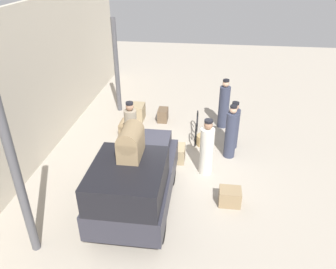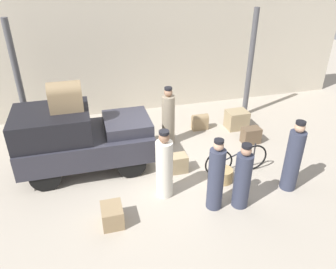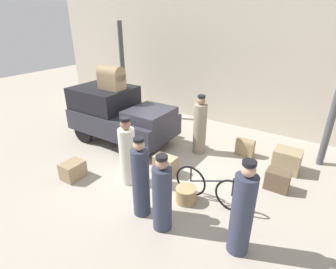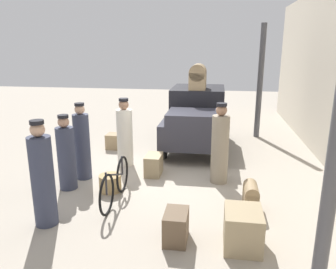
{
  "view_description": "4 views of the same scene",
  "coord_description": "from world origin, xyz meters",
  "px_view_note": "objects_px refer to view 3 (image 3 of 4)",
  "views": [
    {
      "loc": [
        -8.08,
        -0.85,
        5.63
      ],
      "look_at": [
        0.2,
        0.2,
        0.95
      ],
      "focal_mm": 35.0,
      "sensor_mm": 36.0,
      "label": 1
    },
    {
      "loc": [
        -1.73,
        -6.9,
        4.99
      ],
      "look_at": [
        0.2,
        0.2,
        0.95
      ],
      "focal_mm": 35.0,
      "sensor_mm": 36.0,
      "label": 2
    },
    {
      "loc": [
        3.59,
        -4.99,
        3.79
      ],
      "look_at": [
        0.2,
        0.2,
        0.95
      ],
      "focal_mm": 28.0,
      "sensor_mm": 36.0,
      "label": 3
    },
    {
      "loc": [
        7.37,
        1.3,
        2.92
      ],
      "look_at": [
        0.2,
        0.2,
        0.95
      ],
      "focal_mm": 35.0,
      "sensor_mm": 36.0,
      "label": 4
    }
  ],
  "objects_px": {
    "bicycle": "(210,188)",
    "suitcase_small_leather": "(287,160)",
    "trunk_umber_medium": "(277,180)",
    "trunk_on_truck_roof": "(111,77)",
    "porter_with_bicycle": "(242,212)",
    "truck": "(119,114)",
    "conductor_in_dark_uniform": "(128,154)",
    "wicker_basket": "(186,195)",
    "porter_standing_middle": "(162,196)",
    "trunk_wicker_pale": "(73,170)",
    "porter_carrying_trunk": "(141,181)",
    "suitcase_tan_flat": "(245,147)",
    "suitcase_black_upright": "(165,165)",
    "porter_lifting_near_truck": "(200,127)"
  },
  "relations": [
    {
      "from": "bicycle",
      "to": "trunk_umber_medium",
      "type": "height_order",
      "value": "bicycle"
    },
    {
      "from": "porter_standing_middle",
      "to": "porter_with_bicycle",
      "type": "bearing_deg",
      "value": 10.83
    },
    {
      "from": "trunk_on_truck_roof",
      "to": "porter_with_bicycle",
      "type": "bearing_deg",
      "value": -23.89
    },
    {
      "from": "porter_carrying_trunk",
      "to": "suitcase_black_upright",
      "type": "relative_size",
      "value": 2.95
    },
    {
      "from": "porter_standing_middle",
      "to": "truck",
      "type": "bearing_deg",
      "value": 143.74
    },
    {
      "from": "conductor_in_dark_uniform",
      "to": "truck",
      "type": "bearing_deg",
      "value": 137.57
    },
    {
      "from": "truck",
      "to": "trunk_wicker_pale",
      "type": "xyz_separation_m",
      "value": [
        0.51,
        -2.3,
        -0.71
      ]
    },
    {
      "from": "truck",
      "to": "suitcase_black_upright",
      "type": "xyz_separation_m",
      "value": [
        2.33,
        -0.83,
        -0.69
      ]
    },
    {
      "from": "truck",
      "to": "porter_standing_middle",
      "type": "xyz_separation_m",
      "value": [
        3.36,
        -2.46,
        -0.21
      ]
    },
    {
      "from": "suitcase_black_upright",
      "to": "trunk_on_truck_roof",
      "type": "height_order",
      "value": "trunk_on_truck_roof"
    },
    {
      "from": "porter_with_bicycle",
      "to": "trunk_umber_medium",
      "type": "bearing_deg",
      "value": 85.74
    },
    {
      "from": "truck",
      "to": "bicycle",
      "type": "distance_m",
      "value": 4.06
    },
    {
      "from": "porter_with_bicycle",
      "to": "trunk_on_truck_roof",
      "type": "xyz_separation_m",
      "value": [
        -4.95,
        2.19,
        1.24
      ]
    },
    {
      "from": "wicker_basket",
      "to": "trunk_umber_medium",
      "type": "bearing_deg",
      "value": 44.97
    },
    {
      "from": "truck",
      "to": "conductor_in_dark_uniform",
      "type": "distance_m",
      "value": 2.46
    },
    {
      "from": "porter_standing_middle",
      "to": "trunk_wicker_pale",
      "type": "xyz_separation_m",
      "value": [
        -2.84,
        0.16,
        -0.5
      ]
    },
    {
      "from": "suitcase_tan_flat",
      "to": "trunk_wicker_pale",
      "type": "distance_m",
      "value": 4.82
    },
    {
      "from": "porter_lifting_near_truck",
      "to": "suitcase_black_upright",
      "type": "bearing_deg",
      "value": -97.84
    },
    {
      "from": "conductor_in_dark_uniform",
      "to": "trunk_umber_medium",
      "type": "bearing_deg",
      "value": 28.37
    },
    {
      "from": "porter_with_bicycle",
      "to": "suitcase_tan_flat",
      "type": "height_order",
      "value": "porter_with_bicycle"
    },
    {
      "from": "porter_standing_middle",
      "to": "trunk_wicker_pale",
      "type": "height_order",
      "value": "porter_standing_middle"
    },
    {
      "from": "porter_lifting_near_truck",
      "to": "porter_standing_middle",
      "type": "height_order",
      "value": "porter_lifting_near_truck"
    },
    {
      "from": "wicker_basket",
      "to": "suitcase_tan_flat",
      "type": "xyz_separation_m",
      "value": [
        0.4,
        2.8,
        0.1
      ]
    },
    {
      "from": "suitcase_small_leather",
      "to": "trunk_on_truck_roof",
      "type": "relative_size",
      "value": 0.86
    },
    {
      "from": "bicycle",
      "to": "porter_carrying_trunk",
      "type": "distance_m",
      "value": 1.55
    },
    {
      "from": "conductor_in_dark_uniform",
      "to": "porter_standing_middle",
      "type": "relative_size",
      "value": 1.07
    },
    {
      "from": "porter_carrying_trunk",
      "to": "porter_with_bicycle",
      "type": "bearing_deg",
      "value": 4.79
    },
    {
      "from": "porter_carrying_trunk",
      "to": "trunk_umber_medium",
      "type": "xyz_separation_m",
      "value": [
        2.17,
        2.39,
        -0.56
      ]
    },
    {
      "from": "porter_carrying_trunk",
      "to": "trunk_umber_medium",
      "type": "relative_size",
      "value": 3.22
    },
    {
      "from": "truck",
      "to": "suitcase_small_leather",
      "type": "distance_m",
      "value": 5.09
    },
    {
      "from": "bicycle",
      "to": "trunk_wicker_pale",
      "type": "bearing_deg",
      "value": -162.89
    },
    {
      "from": "porter_with_bicycle",
      "to": "trunk_on_truck_roof",
      "type": "bearing_deg",
      "value": 156.11
    },
    {
      "from": "bicycle",
      "to": "suitcase_small_leather",
      "type": "relative_size",
      "value": 2.58
    },
    {
      "from": "truck",
      "to": "suitcase_small_leather",
      "type": "height_order",
      "value": "truck"
    },
    {
      "from": "truck",
      "to": "trunk_on_truck_roof",
      "type": "relative_size",
      "value": 4.31
    },
    {
      "from": "bicycle",
      "to": "trunk_on_truck_roof",
      "type": "distance_m",
      "value": 4.52
    },
    {
      "from": "suitcase_tan_flat",
      "to": "suitcase_black_upright",
      "type": "distance_m",
      "value": 2.53
    },
    {
      "from": "conductor_in_dark_uniform",
      "to": "trunk_umber_medium",
      "type": "height_order",
      "value": "conductor_in_dark_uniform"
    },
    {
      "from": "truck",
      "to": "trunk_wicker_pale",
      "type": "bearing_deg",
      "value": -77.43
    },
    {
      "from": "truck",
      "to": "suitcase_black_upright",
      "type": "height_order",
      "value": "truck"
    },
    {
      "from": "wicker_basket",
      "to": "conductor_in_dark_uniform",
      "type": "relative_size",
      "value": 0.27
    },
    {
      "from": "porter_carrying_trunk",
      "to": "suitcase_small_leather",
      "type": "distance_m",
      "value": 4.06
    },
    {
      "from": "bicycle",
      "to": "trunk_umber_medium",
      "type": "relative_size",
      "value": 3.21
    },
    {
      "from": "wicker_basket",
      "to": "suitcase_small_leather",
      "type": "bearing_deg",
      "value": 58.37
    },
    {
      "from": "truck",
      "to": "bicycle",
      "type": "relative_size",
      "value": 1.94
    },
    {
      "from": "suitcase_small_leather",
      "to": "suitcase_black_upright",
      "type": "distance_m",
      "value": 3.21
    },
    {
      "from": "suitcase_black_upright",
      "to": "porter_lifting_near_truck",
      "type": "bearing_deg",
      "value": 82.16
    },
    {
      "from": "porter_carrying_trunk",
      "to": "bicycle",
      "type": "bearing_deg",
      "value": 45.92
    },
    {
      "from": "trunk_wicker_pale",
      "to": "trunk_umber_medium",
      "type": "bearing_deg",
      "value": 27.81
    },
    {
      "from": "bicycle",
      "to": "trunk_on_truck_roof",
      "type": "bearing_deg",
      "value": 162.18
    }
  ]
}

